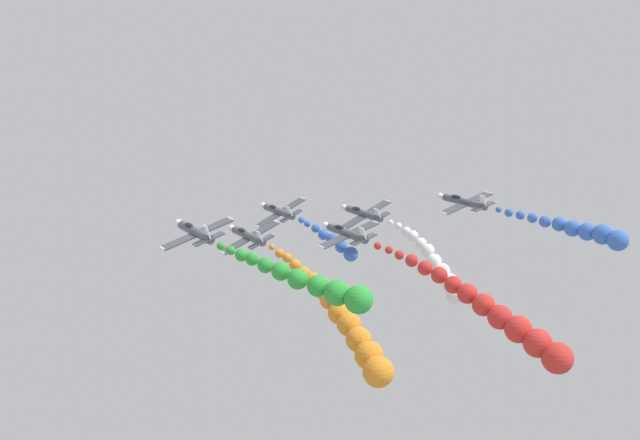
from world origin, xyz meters
name	(u,v)px	position (x,y,z in m)	size (l,w,h in m)	color
airplane_lead	(278,211)	(0.55, 13.86, 134.04)	(8.89, 10.35, 4.19)	#474C56
smoke_trail_lead	(335,242)	(1.12, -2.33, 132.33)	(2.58, 14.11, 4.22)	blue
airplane_left_inner	(248,236)	(-10.41, 2.74, 133.77)	(9.01, 10.35, 3.88)	#474C56
smoke_trail_left_inner	(350,330)	(-11.39, -24.93, 128.96)	(4.09, 28.73, 9.43)	orange
airplane_right_inner	(363,213)	(10.41, 3.91, 134.42)	(9.01, 10.35, 3.88)	#474C56
smoke_trail_right_inner	(438,269)	(8.82, -16.32, 130.67)	(4.57, 19.50, 7.52)	white
airplane_left_outer	(346,233)	(0.04, -6.90, 134.86)	(9.33, 10.35, 3.23)	#474C56
smoke_trail_left_outer	(503,320)	(2.33, -34.79, 130.58)	(5.88, 29.23, 8.69)	red
airplane_right_outer	(195,232)	(-22.65, -8.06, 138.18)	(9.29, 10.35, 3.30)	#474C56
smoke_trail_right_outer	(315,284)	(-18.75, -29.65, 136.83)	(7.69, 20.86, 3.90)	green
airplane_trailing	(464,202)	(21.38, -7.12, 137.06)	(9.37, 10.35, 3.14)	#474C56
smoke_trail_trailing	(584,231)	(22.74, -28.43, 136.72)	(3.94, 20.47, 3.05)	blue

